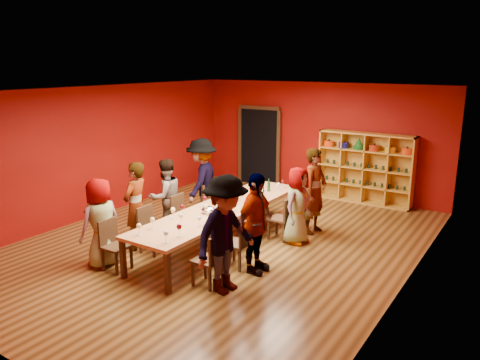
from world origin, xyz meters
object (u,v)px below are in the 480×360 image
(chair_person_left_1, at_px, (150,227))
(person_left_1, at_px, (136,206))
(person_right_0, at_px, (226,235))
(person_right_1, at_px, (255,224))
(chair_person_right_4, at_px, (300,207))
(person_left_3, at_px, (202,181))
(tasting_table, at_px, (223,210))
(chair_person_right_0, at_px, (211,257))
(person_right_3, at_px, (297,205))
(person_right_4, at_px, (315,191))
(chair_person_left_2, at_px, (182,214))
(spittoon_bowl, at_px, (208,210))
(chair_person_left_0, at_px, (113,242))
(person_left_2, at_px, (166,197))
(chair_person_right_3, at_px, (284,216))
(chair_person_left_3, at_px, (212,202))
(person_left_0, at_px, (101,223))
(wine_bottle, at_px, (269,186))
(shelving_unit, at_px, (366,165))
(chair_person_right_1, at_px, (240,241))

(chair_person_left_1, xyz_separation_m, person_left_1, (-0.33, 0.00, 0.36))
(person_right_0, distance_m, person_right_1, 0.85)
(chair_person_right_4, bearing_deg, person_left_3, -160.87)
(tasting_table, xyz_separation_m, person_left_1, (-1.24, -1.10, 0.16))
(chair_person_right_0, relative_size, person_right_1, 0.51)
(person_right_3, height_order, person_right_4, person_right_4)
(chair_person_left_2, bearing_deg, person_left_3, 104.48)
(chair_person_right_4, height_order, spittoon_bowl, chair_person_right_4)
(chair_person_left_0, relative_size, person_left_3, 0.47)
(chair_person_left_1, xyz_separation_m, chair_person_right_0, (1.82, -0.50, 0.00))
(chair_person_right_0, bearing_deg, person_left_2, 147.47)
(person_right_3, bearing_deg, chair_person_left_0, 145.84)
(chair_person_left_2, height_order, spittoon_bowl, chair_person_left_2)
(chair_person_left_1, distance_m, chair_person_right_4, 3.24)
(chair_person_left_0, height_order, person_right_3, person_right_3)
(chair_person_left_2, bearing_deg, chair_person_right_4, 43.93)
(person_left_2, relative_size, chair_person_right_3, 1.79)
(person_left_3, height_order, person_right_4, person_left_3)
(person_right_0, relative_size, person_right_1, 1.08)
(person_right_0, xyz_separation_m, chair_person_right_4, (-0.28, 3.18, -0.45))
(person_left_1, bearing_deg, chair_person_left_3, 159.26)
(chair_person_right_0, height_order, person_right_1, person_right_1)
(person_right_3, bearing_deg, person_left_0, 142.43)
(person_left_2, height_order, chair_person_right_4, person_left_2)
(chair_person_right_4, bearing_deg, chair_person_left_2, -136.07)
(person_left_3, distance_m, wine_bottle, 1.50)
(person_left_0, height_order, chair_person_right_0, person_left_0)
(chair_person_left_1, relative_size, chair_person_right_3, 1.00)
(person_right_4, bearing_deg, wine_bottle, 96.54)
(person_left_0, bearing_deg, shelving_unit, 163.26)
(person_left_1, height_order, wine_bottle, person_left_1)
(chair_person_right_0, xyz_separation_m, person_right_0, (0.28, 0.00, 0.45))
(shelving_unit, bearing_deg, chair_person_left_0, -110.06)
(chair_person_left_2, distance_m, person_left_3, 1.15)
(chair_person_left_1, relative_size, person_right_3, 0.58)
(chair_person_right_4, bearing_deg, chair_person_left_3, -158.32)
(chair_person_left_3, bearing_deg, chair_person_left_0, -90.00)
(chair_person_right_1, bearing_deg, chair_person_left_0, -145.44)
(wine_bottle, bearing_deg, person_left_2, -131.57)
(chair_person_left_3, bearing_deg, chair_person_right_4, 21.68)
(chair_person_right_0, distance_m, spittoon_bowl, 1.52)
(spittoon_bowl, bearing_deg, person_right_4, 58.01)
(shelving_unit, xyz_separation_m, person_left_2, (-2.73, -4.48, -0.19))
(person_left_1, relative_size, chair_person_right_1, 1.92)
(person_left_0, bearing_deg, chair_person_right_3, 149.19)
(person_left_0, height_order, chair_person_right_3, person_left_0)
(person_right_0, bearing_deg, wine_bottle, 24.75)
(tasting_table, bearing_deg, person_right_3, 35.37)
(chair_person_left_1, relative_size, chair_person_left_2, 1.00)
(chair_person_left_3, height_order, chair_person_right_1, same)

